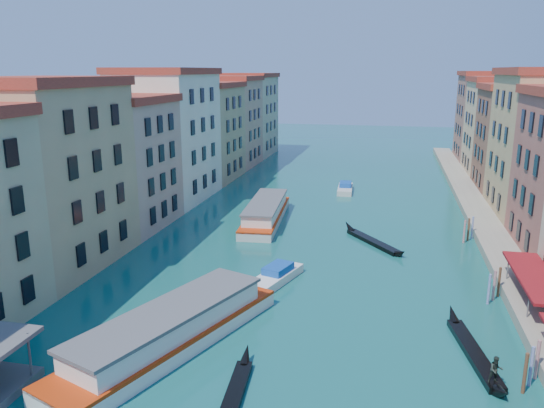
# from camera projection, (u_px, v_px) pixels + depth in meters

# --- Properties ---
(left_bank_palazzos) EXTENTS (12.80, 128.40, 21.00)m
(left_bank_palazzos) POSITION_uv_depth(u_px,v_px,m) (151.00, 145.00, 79.45)
(left_bank_palazzos) COLOR beige
(left_bank_palazzos) RESTS_ON ground
(quay) EXTENTS (4.00, 140.00, 1.00)m
(quay) POSITION_uv_depth(u_px,v_px,m) (484.00, 223.00, 71.75)
(quay) COLOR gray
(quay) RESTS_ON ground
(mooring_poles_right) EXTENTS (1.44, 54.24, 3.20)m
(mooring_poles_right) POSITION_uv_depth(u_px,v_px,m) (522.00, 348.00, 37.94)
(mooring_poles_right) COLOR #55311D
(mooring_poles_right) RESTS_ON ground
(vaporetto_near) EXTENTS (12.00, 21.63, 3.17)m
(vaporetto_near) POSITION_uv_depth(u_px,v_px,m) (171.00, 330.00, 40.23)
(vaporetto_near) COLOR white
(vaporetto_near) RESTS_ON ground
(vaporetto_far) EXTENTS (5.96, 19.79, 2.90)m
(vaporetto_far) POSITION_uv_depth(u_px,v_px,m) (266.00, 212.00, 74.30)
(vaporetto_far) COLOR silver
(vaporetto_far) RESTS_ON ground
(gondola_fore) EXTENTS (1.97, 11.89, 2.37)m
(gondola_fore) POSITION_uv_depth(u_px,v_px,m) (232.00, 399.00, 33.46)
(gondola_fore) COLOR black
(gondola_fore) RESTS_ON ground
(gondola_right) EXTENTS (3.32, 12.91, 2.59)m
(gondola_right) POSITION_uv_depth(u_px,v_px,m) (475.00, 352.00, 38.95)
(gondola_right) COLOR black
(gondola_right) RESTS_ON ground
(gondola_far) EXTENTS (8.59, 11.02, 1.85)m
(gondola_far) POSITION_uv_depth(u_px,v_px,m) (372.00, 240.00, 64.97)
(gondola_far) COLOR black
(gondola_far) RESTS_ON ground
(motorboat_mid) EXTENTS (4.62, 8.11, 1.60)m
(motorboat_mid) POSITION_uv_depth(u_px,v_px,m) (276.00, 276.00, 53.06)
(motorboat_mid) COLOR white
(motorboat_mid) RESTS_ON ground
(motorboat_far) EXTENTS (2.78, 7.80, 1.59)m
(motorboat_far) POSITION_uv_depth(u_px,v_px,m) (345.00, 188.00, 92.52)
(motorboat_far) COLOR silver
(motorboat_far) RESTS_ON ground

